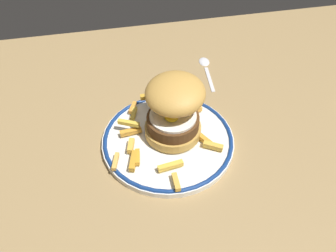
% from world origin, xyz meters
% --- Properties ---
extents(ground_plane, '(1.42, 0.84, 0.04)m').
position_xyz_m(ground_plane, '(0.00, 0.00, -0.02)').
color(ground_plane, '#97794D').
extents(dinner_plate, '(0.25, 0.25, 0.02)m').
position_xyz_m(dinner_plate, '(0.06, -0.02, 0.01)').
color(dinner_plate, white).
rests_on(dinner_plate, ground_plane).
extents(burger, '(0.15, 0.16, 0.11)m').
position_xyz_m(burger, '(0.07, -0.01, 0.07)').
color(burger, gold).
rests_on(burger, dinner_plate).
extents(fries_pile, '(0.21, 0.23, 0.03)m').
position_xyz_m(fries_pile, '(0.03, -0.03, 0.02)').
color(fries_pile, gold).
rests_on(fries_pile, dinner_plate).
extents(spoon, '(0.03, 0.13, 0.01)m').
position_xyz_m(spoon, '(0.19, 0.20, 0.00)').
color(spoon, silver).
rests_on(spoon, ground_plane).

